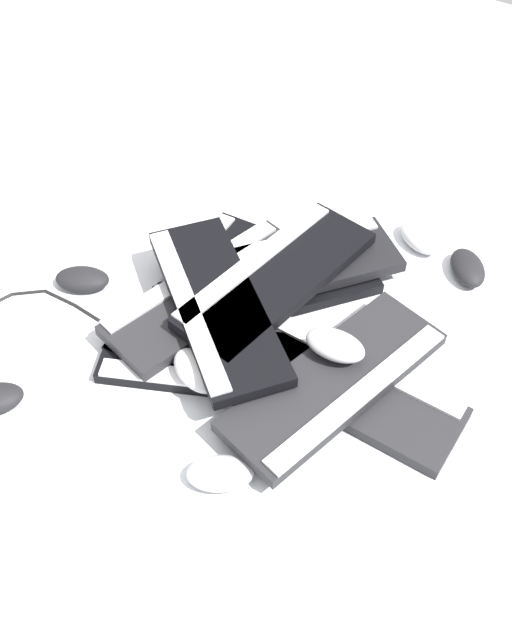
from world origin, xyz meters
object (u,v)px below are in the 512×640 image
object	(u,v)px
keyboard_8	(336,381)
mouse_4	(82,279)
keyboard_4	(290,266)
keyboard_5	(276,278)
keyboard_3	(198,290)
mouse_5	(468,268)
keyboard_2	(268,288)
keyboard_1	(342,383)
keyboard_6	(211,293)
keyboard_7	(215,304)
mouse_6	(197,370)
mouse_0	(335,345)
keyboard_0	(221,362)
mouse_2	(420,237)
mouse_3	(347,217)
mouse_7	(220,473)

from	to	relation	value
keyboard_8	mouse_4	xyz separation A→B (m)	(0.05, -0.56, -0.02)
keyboard_4	keyboard_5	distance (m)	0.08
keyboard_3	mouse_5	xyz separation A→B (m)	(-0.36, 0.43, 0.01)
keyboard_2	keyboard_1	bearing A→B (deg)	62.77
keyboard_6	keyboard_7	xyz separation A→B (m)	(0.04, 0.04, 0.03)
keyboard_3	mouse_6	size ratio (longest dim) A/B	4.10
mouse_5	mouse_0	bearing A→B (deg)	-53.83
keyboard_5	mouse_0	bearing A→B (deg)	64.12
mouse_6	mouse_5	bearing A→B (deg)	82.53
keyboard_3	mouse_0	world-z (taller)	mouse_0
keyboard_1	mouse_6	size ratio (longest dim) A/B	4.00
keyboard_0	keyboard_1	bearing A→B (deg)	111.46
keyboard_5	keyboard_6	distance (m)	0.13
mouse_2	mouse_6	world-z (taller)	mouse_6
keyboard_4	keyboard_5	world-z (taller)	keyboard_5
keyboard_5	keyboard_1	bearing A→B (deg)	62.90
keyboard_6	mouse_3	size ratio (longest dim) A/B	4.21
keyboard_0	mouse_7	world-z (taller)	mouse_7
keyboard_0	keyboard_3	size ratio (longest dim) A/B	1.02
keyboard_8	mouse_6	bearing A→B (deg)	-60.57
keyboard_7	mouse_6	bearing A→B (deg)	22.33
keyboard_7	mouse_5	distance (m)	0.54
keyboard_3	keyboard_4	bearing A→B (deg)	135.15
keyboard_1	mouse_3	size ratio (longest dim) A/B	4.00
mouse_0	mouse_4	world-z (taller)	mouse_0
keyboard_0	keyboard_1	xyz separation A→B (m)	(-0.08, 0.21, 0.00)
mouse_6	keyboard_0	bearing A→B (deg)	104.21
keyboard_2	keyboard_6	bearing A→B (deg)	-36.40
keyboard_8	mouse_6	size ratio (longest dim) A/B	4.21
keyboard_4	keyboard_1	bearing A→B (deg)	51.36
mouse_3	mouse_5	distance (m)	0.28
keyboard_5	mouse_2	size ratio (longest dim) A/B	4.14
keyboard_6	mouse_7	xyz separation A→B (m)	(0.30, 0.24, -0.02)
mouse_0	mouse_7	size ratio (longest dim) A/B	1.00
keyboard_2	mouse_7	distance (m)	0.43
keyboard_2	mouse_2	world-z (taller)	mouse_2
mouse_3	mouse_7	size ratio (longest dim) A/B	1.00
keyboard_6	keyboard_8	distance (m)	0.31
keyboard_4	keyboard_8	xyz separation A→B (m)	(0.20, 0.22, 0.00)
keyboard_8	mouse_3	distance (m)	0.47
keyboard_0	mouse_5	size ratio (longest dim) A/B	4.20
mouse_4	keyboard_5	bearing A→B (deg)	-1.18
mouse_3	mouse_6	xyz separation A→B (m)	(0.54, -0.00, 0.03)
keyboard_0	keyboard_6	size ratio (longest dim) A/B	1.00
keyboard_5	keyboard_8	bearing A→B (deg)	57.98
mouse_4	mouse_7	size ratio (longest dim) A/B	1.00
keyboard_1	mouse_5	size ratio (longest dim) A/B	4.00
keyboard_2	keyboard_8	bearing A→B (deg)	58.43
mouse_0	mouse_4	distance (m)	0.54
mouse_4	mouse_6	world-z (taller)	mouse_6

